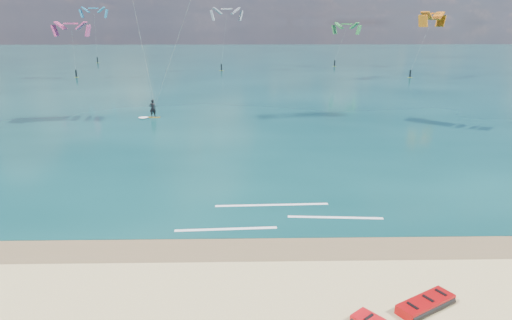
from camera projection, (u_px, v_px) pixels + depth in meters
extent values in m
plane|color=tan|center=(250.00, 106.00, 56.28)|extent=(320.00, 320.00, 0.00)
cube|color=brown|center=(255.00, 249.00, 20.86)|extent=(320.00, 2.40, 0.01)
cube|color=#093134|center=(248.00, 63.00, 117.52)|extent=(320.00, 200.00, 0.04)
cube|color=gold|center=(153.00, 117.00, 49.45)|extent=(1.48, 0.55, 0.06)
imported|color=black|center=(153.00, 108.00, 49.16)|extent=(0.83, 0.70, 1.92)
cylinder|color=black|center=(155.00, 106.00, 48.78)|extent=(0.59, 0.08, 0.04)
cube|color=white|center=(226.00, 229.00, 22.74)|extent=(5.11, 0.52, 0.01)
cube|color=white|center=(335.00, 217.00, 24.09)|extent=(5.03, 0.60, 0.01)
cube|color=white|center=(272.00, 205.00, 25.75)|extent=(6.40, 0.47, 0.01)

